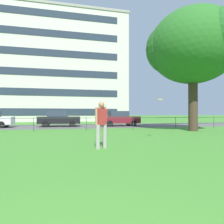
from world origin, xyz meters
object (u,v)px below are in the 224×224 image
at_px(tree_small_lawn, 192,46).
at_px(car_black_center, 59,119).
at_px(car_maroon_far_right, 119,118).
at_px(apartment_building_background, 53,70).
at_px(person_thrower, 101,123).
at_px(frisbee, 160,99).

distance_m(tree_small_lawn, car_black_center, 13.39).
xyz_separation_m(tree_small_lawn, car_black_center, (-9.65, 7.53, -5.42)).
distance_m(car_maroon_far_right, apartment_building_background, 22.06).
distance_m(person_thrower, car_maroon_far_right, 13.25).
xyz_separation_m(person_thrower, apartment_building_background, (-3.73, 31.37, 8.43)).
bearing_deg(car_black_center, frisbee, -65.31).
height_order(tree_small_lawn, apartment_building_background, apartment_building_background).
distance_m(car_black_center, apartment_building_background, 20.27).
bearing_deg(tree_small_lawn, person_thrower, -144.24).
bearing_deg(tree_small_lawn, apartment_building_background, 113.89).
xyz_separation_m(person_thrower, car_maroon_far_right, (4.09, 12.60, -0.15)).
xyz_separation_m(tree_small_lawn, apartment_building_background, (-11.44, 25.82, 3.15)).
relative_size(car_maroon_far_right, apartment_building_background, 0.16).
bearing_deg(apartment_building_background, tree_small_lawn, -66.11).
xyz_separation_m(frisbee, car_maroon_far_right, (0.84, 10.80, -1.20)).
xyz_separation_m(person_thrower, car_black_center, (-1.94, 13.09, -0.15)).
xyz_separation_m(tree_small_lawn, frisbee, (-4.46, -3.75, -4.22)).
height_order(frisbee, apartment_building_background, apartment_building_background).
bearing_deg(car_maroon_far_right, car_black_center, 175.41).
bearing_deg(frisbee, car_maroon_far_right, 85.55).
distance_m(tree_small_lawn, frisbee, 7.20).
xyz_separation_m(tree_small_lawn, person_thrower, (-7.71, -5.55, -5.28)).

